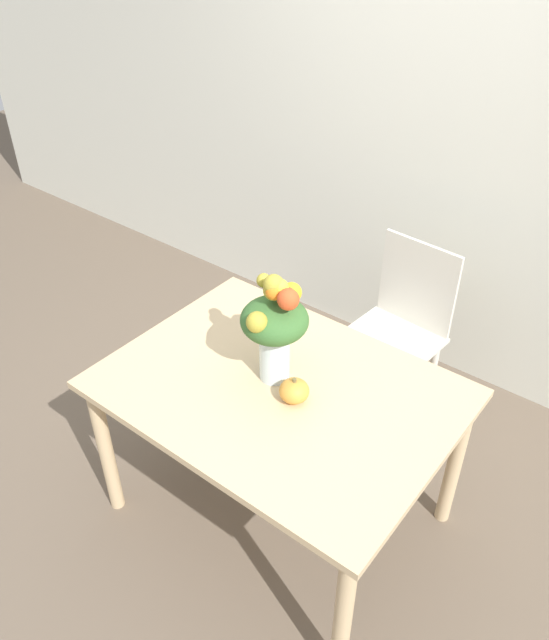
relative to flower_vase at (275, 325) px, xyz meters
The scene contains 6 objects.
ground_plane 0.98m from the flower_vase, 36.65° to the right, with size 12.00×12.00×0.00m, color brown.
wall_back 1.43m from the flower_vase, 88.14° to the left, with size 8.00×0.06×2.70m.
dining_table 0.34m from the flower_vase, 36.65° to the right, with size 1.28×0.95×0.73m.
flower_vase is the anchor object (origin of this frame).
pumpkin 0.25m from the flower_vase, 23.45° to the right, with size 0.11×0.11×0.10m.
dining_chair_near_window 0.97m from the flower_vase, 83.71° to the left, with size 0.45×0.45×0.92m.
Camera 1 is at (1.06, -1.38, 2.29)m, focal length 35.00 mm.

